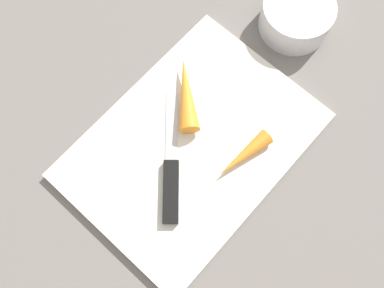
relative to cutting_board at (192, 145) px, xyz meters
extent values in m
plane|color=slate|center=(0.00, 0.00, -0.01)|extent=(1.40, 1.40, 0.00)
cube|color=silver|center=(0.00, 0.00, 0.00)|extent=(0.36, 0.26, 0.01)
cube|color=#B7B7BC|center=(0.00, -0.04, 0.01)|extent=(0.09, 0.09, 0.00)
cube|color=black|center=(0.07, 0.03, 0.01)|extent=(0.08, 0.08, 0.01)
cone|color=orange|center=(-0.03, 0.07, 0.02)|extent=(0.09, 0.04, 0.02)
cone|color=orange|center=(-0.05, -0.06, 0.02)|extent=(0.10, 0.11, 0.03)
cylinder|color=silver|center=(-0.26, -0.02, 0.02)|extent=(0.11, 0.11, 0.05)
camera|label=1|loc=(0.15, 0.13, 0.63)|focal=41.49mm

